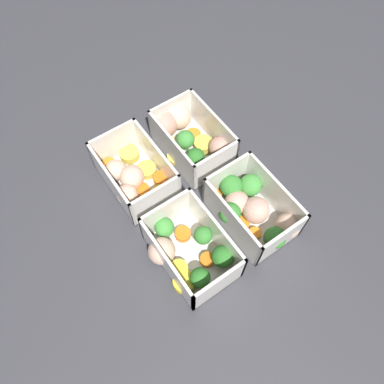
% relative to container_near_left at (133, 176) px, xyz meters
% --- Properties ---
extents(ground_plane, '(4.00, 4.00, 0.00)m').
position_rel_container_near_left_xyz_m(ground_plane, '(0.09, 0.07, -0.02)').
color(ground_plane, '#38383D').
extents(container_near_left, '(0.16, 0.12, 0.08)m').
position_rel_container_near_left_xyz_m(container_near_left, '(0.00, 0.00, 0.00)').
color(container_near_left, silver).
rests_on(container_near_left, ground_plane).
extents(container_near_right, '(0.15, 0.12, 0.08)m').
position_rel_container_near_left_xyz_m(container_near_right, '(0.17, -0.00, 0.00)').
color(container_near_right, silver).
rests_on(container_near_right, ground_plane).
extents(container_far_left, '(0.19, 0.12, 0.08)m').
position_rel_container_near_left_xyz_m(container_far_left, '(-0.02, 0.13, 0.00)').
color(container_far_left, silver).
rests_on(container_far_left, ground_plane).
extents(container_far_right, '(0.17, 0.12, 0.08)m').
position_rel_container_near_left_xyz_m(container_far_right, '(0.18, 0.13, 0.00)').
color(container_far_right, silver).
rests_on(container_far_right, ground_plane).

